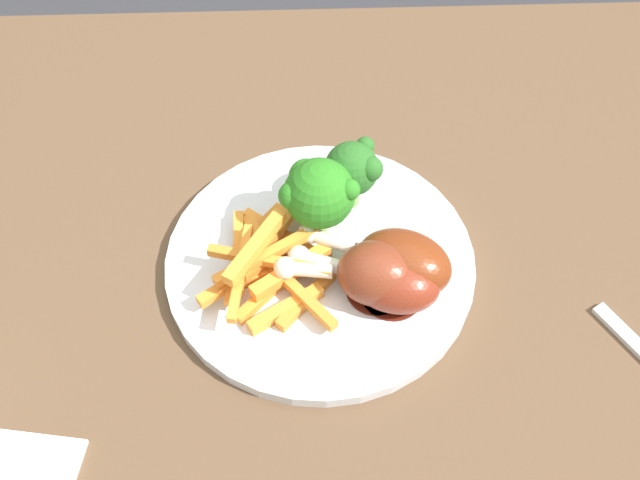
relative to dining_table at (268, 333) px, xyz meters
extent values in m
cube|color=brown|center=(0.00, 0.00, 0.10)|extent=(0.97, 0.75, 0.03)
cylinder|color=#443122|center=(-0.42, 0.31, -0.26)|extent=(0.06, 0.06, 0.69)
cylinder|color=#443122|center=(0.42, 0.31, -0.26)|extent=(0.06, 0.06, 0.69)
cylinder|color=silver|center=(0.05, 0.00, 0.12)|extent=(0.27, 0.27, 0.01)
cylinder|color=#78A759|center=(0.08, 0.06, 0.14)|extent=(0.02, 0.02, 0.03)
sphere|color=#286222|center=(0.08, 0.06, 0.17)|extent=(0.05, 0.05, 0.05)
sphere|color=#286222|center=(0.10, 0.06, 0.18)|extent=(0.02, 0.02, 0.02)
sphere|color=#286222|center=(0.10, 0.05, 0.18)|extent=(0.02, 0.02, 0.02)
sphere|color=#286222|center=(0.10, 0.08, 0.19)|extent=(0.02, 0.02, 0.02)
cylinder|color=#8FAD54|center=(0.05, 0.03, 0.14)|extent=(0.01, 0.01, 0.03)
sphere|color=#2A791E|center=(0.05, 0.03, 0.18)|extent=(0.06, 0.06, 0.06)
sphere|color=#2A791E|center=(0.04, 0.04, 0.19)|extent=(0.03, 0.03, 0.03)
sphere|color=#2A791E|center=(0.03, 0.02, 0.18)|extent=(0.02, 0.02, 0.02)
sphere|color=#2A791E|center=(0.05, 0.05, 0.18)|extent=(0.02, 0.02, 0.02)
sphere|color=#2A791E|center=(0.08, 0.02, 0.19)|extent=(0.02, 0.02, 0.02)
sphere|color=#2A791E|center=(0.06, 0.05, 0.18)|extent=(0.03, 0.03, 0.03)
cube|color=orange|center=(0.01, -0.02, 0.14)|extent=(0.07, 0.04, 0.01)
cube|color=orange|center=(-0.01, -0.03, 0.15)|extent=(0.02, 0.09, 0.01)
cube|color=orange|center=(0.00, 0.01, 0.14)|extent=(0.03, 0.07, 0.01)
cube|color=orange|center=(0.03, -0.02, 0.14)|extent=(0.07, 0.05, 0.01)
cube|color=orange|center=(0.02, -0.05, 0.14)|extent=(0.06, 0.04, 0.01)
cube|color=orange|center=(0.02, 0.02, 0.15)|extent=(0.07, 0.10, 0.01)
cube|color=orange|center=(0.01, -0.02, 0.16)|extent=(0.09, 0.06, 0.01)
cube|color=orange|center=(0.02, 0.02, 0.13)|extent=(0.08, 0.06, 0.01)
cube|color=orange|center=(0.00, -0.02, 0.17)|extent=(0.05, 0.07, 0.01)
cube|color=orange|center=(0.00, 0.03, 0.14)|extent=(0.05, 0.06, 0.01)
cube|color=orange|center=(-0.02, -0.02, 0.14)|extent=(0.02, 0.06, 0.01)
cube|color=orange|center=(-0.02, 0.00, 0.14)|extent=(0.01, 0.08, 0.01)
cube|color=orange|center=(0.01, -0.04, 0.13)|extent=(0.05, 0.06, 0.01)
cube|color=orange|center=(0.01, -0.02, 0.15)|extent=(0.10, 0.03, 0.01)
cube|color=orange|center=(0.03, -0.04, 0.14)|extent=(0.07, 0.08, 0.01)
cube|color=orange|center=(-0.01, -0.03, 0.14)|extent=(0.07, 0.06, 0.01)
cube|color=orange|center=(0.04, -0.05, 0.13)|extent=(0.05, 0.06, 0.01)
cylinder|color=#531D11|center=(0.10, -0.04, 0.13)|extent=(0.05, 0.05, 0.00)
ellipsoid|color=maroon|center=(0.10, -0.04, 0.16)|extent=(0.07, 0.06, 0.05)
cylinder|color=beige|center=(0.04, -0.03, 0.15)|extent=(0.04, 0.02, 0.01)
sphere|color=silver|center=(0.02, -0.03, 0.15)|extent=(0.02, 0.02, 0.02)
cylinder|color=#56190F|center=(0.11, -0.04, 0.13)|extent=(0.05, 0.05, 0.00)
ellipsoid|color=maroon|center=(0.11, -0.04, 0.15)|extent=(0.09, 0.08, 0.04)
cylinder|color=beige|center=(0.05, -0.02, 0.15)|extent=(0.04, 0.02, 0.01)
sphere|color=silver|center=(0.03, -0.01, 0.15)|extent=(0.02, 0.02, 0.02)
cylinder|color=#511B0B|center=(0.12, -0.03, 0.13)|extent=(0.05, 0.05, 0.00)
ellipsoid|color=maroon|center=(0.12, -0.03, 0.15)|extent=(0.10, 0.09, 0.05)
cylinder|color=beige|center=(0.06, 0.00, 0.15)|extent=(0.04, 0.03, 0.01)
sphere|color=silver|center=(0.04, 0.01, 0.15)|extent=(0.02, 0.02, 0.02)
camera|label=1|loc=(0.04, -0.36, 0.63)|focal=39.85mm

